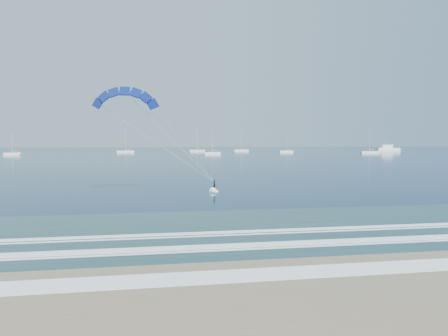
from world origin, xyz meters
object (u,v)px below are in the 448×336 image
at_px(sailboat_1, 12,154).
at_px(sailboat_4, 241,150).
at_px(sailboat_6, 369,152).
at_px(kitesurfer_rig, 171,139).
at_px(motor_yacht, 387,149).
at_px(sailboat_7, 197,151).
at_px(sailboat_3, 212,153).
at_px(sailboat_2, 126,151).
at_px(sailboat_5, 286,151).

height_order(sailboat_1, sailboat_4, sailboat_4).
height_order(sailboat_1, sailboat_6, sailboat_6).
relative_size(kitesurfer_rig, motor_yacht, 1.09).
distance_m(motor_yacht, sailboat_7, 129.28).
bearing_deg(kitesurfer_rig, sailboat_3, 80.53).
bearing_deg(sailboat_3, motor_yacht, 18.95).
xyz_separation_m(sailboat_3, sailboat_7, (-2.67, 55.34, 0.02)).
xyz_separation_m(sailboat_2, sailboat_3, (47.47, -40.40, -0.01)).
bearing_deg(motor_yacht, sailboat_7, 174.64).
bearing_deg(kitesurfer_rig, sailboat_2, 96.29).
xyz_separation_m(sailboat_2, sailboat_5, (96.87, -12.23, -0.01)).
relative_size(sailboat_4, sailboat_6, 0.94).
bearing_deg(sailboat_7, motor_yacht, -5.36).
bearing_deg(sailboat_2, sailboat_1, -147.64).
bearing_deg(sailboat_1, sailboat_3, -4.04).
relative_size(motor_yacht, sailboat_3, 1.41).
xyz_separation_m(sailboat_4, sailboat_7, (-30.52, -4.34, 0.01)).
xyz_separation_m(sailboat_3, sailboat_5, (49.40, 28.17, -0.00)).
distance_m(sailboat_2, sailboat_3, 62.34).
height_order(motor_yacht, sailboat_5, sailboat_5).
bearing_deg(sailboat_2, sailboat_5, -7.19).
bearing_deg(sailboat_7, sailboat_2, -161.56).
bearing_deg(sailboat_4, sailboat_2, -165.64).
bearing_deg(sailboat_5, sailboat_6, -29.01).
distance_m(kitesurfer_rig, sailboat_5, 198.45).
xyz_separation_m(motor_yacht, sailboat_7, (-128.71, 12.07, -1.05)).
bearing_deg(sailboat_5, sailboat_2, 172.81).
height_order(sailboat_5, sailboat_6, sailboat_6).
bearing_deg(sailboat_6, sailboat_7, 151.79).
relative_size(motor_yacht, sailboat_4, 1.23).
distance_m(motor_yacht, sailboat_5, 78.12).
distance_m(motor_yacht, sailboat_4, 99.55).
bearing_deg(sailboat_2, sailboat_6, -14.34).
bearing_deg(kitesurfer_rig, sailboat_5, 67.68).
distance_m(sailboat_5, sailboat_6, 47.98).
distance_m(sailboat_1, sailboat_4, 138.33).
height_order(kitesurfer_rig, sailboat_2, kitesurfer_rig).
bearing_deg(sailboat_2, sailboat_4, 14.36).
bearing_deg(kitesurfer_rig, sailboat_6, 53.79).
distance_m(sailboat_2, sailboat_4, 77.76).
height_order(motor_yacht, sailboat_7, sailboat_7).
distance_m(sailboat_4, sailboat_5, 38.17).
bearing_deg(sailboat_7, sailboat_1, -153.64).
bearing_deg(motor_yacht, sailboat_5, -168.86).
bearing_deg(sailboat_4, sailboat_3, -115.03).
height_order(sailboat_5, sailboat_7, sailboat_7).
xyz_separation_m(motor_yacht, sailboat_4, (-98.18, 16.41, -1.06)).
distance_m(sailboat_4, sailboat_7, 30.83).
distance_m(sailboat_5, sailboat_7, 58.73).
bearing_deg(sailboat_1, motor_yacht, 9.10).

